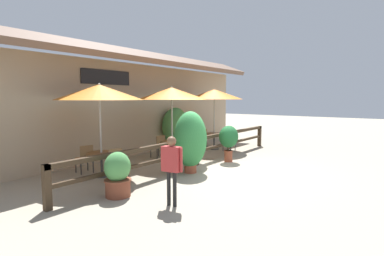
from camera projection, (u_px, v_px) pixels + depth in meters
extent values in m
plane|color=#9E937F|center=(223.00, 170.00, 9.54)|extent=(60.00, 60.00, 0.00)
cube|color=tan|center=(132.00, 110.00, 11.86)|extent=(14.00, 0.40, 3.60)
cube|color=brown|center=(141.00, 56.00, 11.32)|extent=(14.28, 1.48, 0.70)
cube|color=black|center=(107.00, 77.00, 10.52)|extent=(2.04, 0.04, 0.50)
cube|color=#3D2D1E|center=(196.00, 139.00, 10.07)|extent=(10.40, 0.14, 0.11)
cube|color=#3D2D1E|center=(196.00, 151.00, 10.12)|extent=(10.40, 0.10, 0.09)
cube|color=#3D2D1E|center=(47.00, 188.00, 6.02)|extent=(0.14, 0.14, 0.95)
cube|color=#3D2D1E|center=(196.00, 151.00, 10.12)|extent=(0.14, 0.14, 0.95)
cube|color=#3D2D1E|center=(259.00, 136.00, 14.21)|extent=(0.14, 0.14, 0.95)
cylinder|color=#B7B2A8|center=(101.00, 137.00, 8.63)|extent=(0.06, 0.06, 2.29)
cone|color=orange|center=(99.00, 92.00, 8.50)|extent=(2.49, 2.49, 0.44)
sphere|color=#B2ADA3|center=(99.00, 84.00, 8.48)|extent=(0.07, 0.07, 0.07)
cylinder|color=brown|center=(101.00, 153.00, 8.68)|extent=(0.86, 0.86, 0.05)
cylinder|color=#333333|center=(102.00, 165.00, 8.72)|extent=(0.07, 0.07, 0.65)
cylinder|color=#333333|center=(102.00, 176.00, 8.75)|extent=(0.48, 0.48, 0.03)
cube|color=olive|center=(119.00, 165.00, 8.26)|extent=(0.50, 0.50, 0.05)
cube|color=olive|center=(115.00, 156.00, 8.38)|extent=(0.40, 0.12, 0.40)
cylinder|color=#2D2D2D|center=(116.00, 176.00, 8.01)|extent=(0.04, 0.04, 0.41)
cylinder|color=#2D2D2D|center=(128.00, 173.00, 8.26)|extent=(0.04, 0.04, 0.41)
cylinder|color=#2D2D2D|center=(109.00, 173.00, 8.30)|extent=(0.04, 0.04, 0.41)
cylinder|color=#2D2D2D|center=(122.00, 171.00, 8.55)|extent=(0.04, 0.04, 0.41)
cube|color=olive|center=(84.00, 159.00, 9.10)|extent=(0.48, 0.48, 0.05)
cube|color=olive|center=(87.00, 152.00, 8.94)|extent=(0.40, 0.10, 0.40)
cylinder|color=#2D2D2D|center=(88.00, 164.00, 9.39)|extent=(0.04, 0.04, 0.41)
cylinder|color=#2D2D2D|center=(76.00, 166.00, 9.13)|extent=(0.04, 0.04, 0.41)
cylinder|color=#2D2D2D|center=(93.00, 166.00, 9.12)|extent=(0.04, 0.04, 0.41)
cylinder|color=#2D2D2D|center=(81.00, 168.00, 8.86)|extent=(0.04, 0.04, 0.41)
cylinder|color=#B7B2A8|center=(172.00, 129.00, 10.85)|extent=(0.06, 0.06, 2.29)
cone|color=orange|center=(172.00, 93.00, 10.72)|extent=(2.49, 2.49, 0.44)
sphere|color=#B2ADA3|center=(172.00, 87.00, 10.70)|extent=(0.07, 0.07, 0.07)
cylinder|color=brown|center=(172.00, 142.00, 10.90)|extent=(0.86, 0.86, 0.05)
cylinder|color=#333333|center=(172.00, 151.00, 10.94)|extent=(0.07, 0.07, 0.65)
cylinder|color=#333333|center=(172.00, 160.00, 10.97)|extent=(0.48, 0.48, 0.03)
cube|color=olive|center=(190.00, 150.00, 10.52)|extent=(0.50, 0.50, 0.05)
cube|color=olive|center=(186.00, 144.00, 10.64)|extent=(0.40, 0.11, 0.40)
cylinder|color=#2D2D2D|center=(189.00, 158.00, 10.27)|extent=(0.04, 0.04, 0.41)
cylinder|color=#2D2D2D|center=(197.00, 157.00, 10.52)|extent=(0.04, 0.04, 0.41)
cylinder|color=#2D2D2D|center=(182.00, 157.00, 10.55)|extent=(0.04, 0.04, 0.41)
cylinder|color=#2D2D2D|center=(190.00, 155.00, 10.81)|extent=(0.04, 0.04, 0.41)
cube|color=olive|center=(158.00, 146.00, 11.41)|extent=(0.47, 0.47, 0.05)
cube|color=olive|center=(161.00, 141.00, 11.26)|extent=(0.40, 0.09, 0.40)
cylinder|color=#2D2D2D|center=(158.00, 151.00, 11.71)|extent=(0.04, 0.04, 0.41)
cylinder|color=#2D2D2D|center=(151.00, 152.00, 11.43)|extent=(0.04, 0.04, 0.41)
cylinder|color=#2D2D2D|center=(165.00, 152.00, 11.44)|extent=(0.04, 0.04, 0.41)
cylinder|color=#2D2D2D|center=(157.00, 154.00, 11.17)|extent=(0.04, 0.04, 0.41)
cylinder|color=#B7B2A8|center=(214.00, 124.00, 13.26)|extent=(0.06, 0.06, 2.29)
cone|color=orange|center=(214.00, 94.00, 13.13)|extent=(2.49, 2.49, 0.44)
sphere|color=#B2ADA3|center=(214.00, 89.00, 13.11)|extent=(0.07, 0.07, 0.07)
cylinder|color=brown|center=(214.00, 134.00, 13.31)|extent=(0.86, 0.86, 0.05)
cylinder|color=#333333|center=(214.00, 142.00, 13.34)|extent=(0.07, 0.07, 0.65)
cylinder|color=#333333|center=(214.00, 149.00, 13.38)|extent=(0.48, 0.48, 0.03)
cube|color=olive|center=(229.00, 141.00, 12.89)|extent=(0.43, 0.43, 0.05)
cube|color=olive|center=(225.00, 135.00, 12.98)|extent=(0.40, 0.04, 0.40)
cylinder|color=#2D2D2D|center=(231.00, 147.00, 12.65)|extent=(0.04, 0.04, 0.41)
cylinder|color=#2D2D2D|center=(235.00, 146.00, 12.95)|extent=(0.04, 0.04, 0.41)
cylinder|color=#2D2D2D|center=(223.00, 146.00, 12.88)|extent=(0.04, 0.04, 0.41)
cylinder|color=#2D2D2D|center=(228.00, 145.00, 13.18)|extent=(0.04, 0.04, 0.41)
cube|color=olive|center=(201.00, 138.00, 13.84)|extent=(0.51, 0.51, 0.05)
cube|color=olive|center=(204.00, 133.00, 13.67)|extent=(0.40, 0.13, 0.40)
cylinder|color=#2D2D2D|center=(201.00, 142.00, 14.12)|extent=(0.04, 0.04, 0.41)
cylinder|color=#2D2D2D|center=(195.00, 143.00, 13.89)|extent=(0.04, 0.04, 0.41)
cylinder|color=#2D2D2D|center=(207.00, 143.00, 13.83)|extent=(0.04, 0.04, 0.41)
cylinder|color=#2D2D2D|center=(200.00, 144.00, 13.59)|extent=(0.04, 0.04, 0.41)
cylinder|color=#9E4C33|center=(190.00, 168.00, 9.15)|extent=(0.37, 0.37, 0.30)
cylinder|color=#9E4C33|center=(190.00, 163.00, 9.13)|extent=(0.40, 0.40, 0.04)
ellipsoid|color=#338442|center=(190.00, 139.00, 9.06)|extent=(1.07, 0.96, 1.70)
cylinder|color=#9E4C33|center=(228.00, 156.00, 10.72)|extent=(0.29, 0.29, 0.41)
cylinder|color=#9E4C33|center=(228.00, 151.00, 10.70)|extent=(0.31, 0.31, 0.04)
cylinder|color=brown|center=(228.00, 147.00, 10.69)|extent=(0.05, 0.05, 0.23)
ellipsoid|color=#1E5B2D|center=(229.00, 137.00, 10.65)|extent=(0.74, 0.67, 0.78)
cylinder|color=brown|center=(118.00, 188.00, 6.93)|extent=(0.57, 0.57, 0.40)
cylinder|color=brown|center=(118.00, 180.00, 6.91)|extent=(0.62, 0.62, 0.04)
ellipsoid|color=#4C934C|center=(117.00, 167.00, 6.88)|extent=(0.63, 0.57, 0.69)
cylinder|color=#B7AD99|center=(176.00, 146.00, 13.16)|extent=(0.59, 0.59, 0.33)
cylinder|color=#B7AD99|center=(176.00, 143.00, 13.14)|extent=(0.64, 0.64, 0.04)
ellipsoid|color=#4C934C|center=(176.00, 126.00, 13.07)|extent=(1.23, 1.10, 1.66)
cylinder|color=black|center=(169.00, 188.00, 6.34)|extent=(0.08, 0.08, 0.74)
cylinder|color=black|center=(175.00, 189.00, 6.27)|extent=(0.08, 0.08, 0.74)
cube|color=#B23333|center=(172.00, 159.00, 6.24)|extent=(0.24, 0.43, 0.53)
cylinder|color=#B23333|center=(162.00, 158.00, 6.35)|extent=(0.06, 0.06, 0.50)
cylinder|color=#B23333|center=(181.00, 160.00, 6.13)|extent=(0.06, 0.06, 0.50)
sphere|color=brown|center=(171.00, 141.00, 6.20)|extent=(0.20, 0.20, 0.20)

